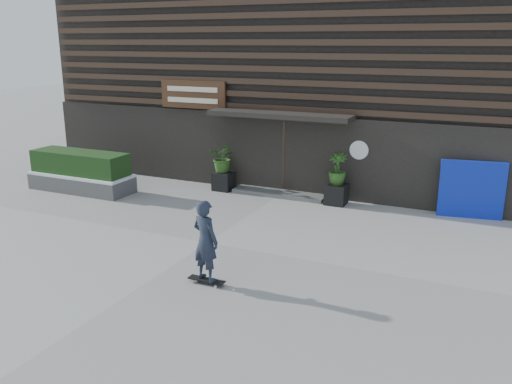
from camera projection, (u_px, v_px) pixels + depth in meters
The scene contains 12 objects.
ground at pixel (207, 243), 12.95m from camera, with size 80.00×80.00×0.00m, color #A19F99.
entrance_step at pixel (280, 193), 16.96m from camera, with size 3.00×0.80×0.12m, color #535351.
planter_pot_left at pixel (224, 181), 17.48m from camera, with size 0.60×0.60×0.60m, color black.
bamboo_left at pixel (223, 158), 17.27m from camera, with size 0.86×0.75×0.96m, color #2D591E.
planter_pot_right at pixel (336, 194), 15.95m from camera, with size 0.60×0.60×0.60m, color black.
bamboo_right at pixel (337, 169), 15.74m from camera, with size 0.54×0.54×0.96m, color #2D591E.
raised_bed at pixel (82, 183), 17.44m from camera, with size 3.50×1.20×0.50m, color #4A4947.
snow_layer at pixel (81, 174), 17.36m from camera, with size 3.50×1.20×0.08m, color white.
hedge at pixel (80, 162), 17.25m from camera, with size 3.30×1.00×0.70m, color #173613.
blue_tarp at pixel (472, 190), 14.58m from camera, with size 1.70×0.12×1.60m, color #0D21B2.
building at pixel (334, 60), 20.57m from camera, with size 18.00×11.00×8.00m.
skateboarder at pixel (205, 241), 10.51m from camera, with size 0.78×0.54×1.75m.
Camera 1 is at (6.16, -10.52, 4.69)m, focal length 37.63 mm.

